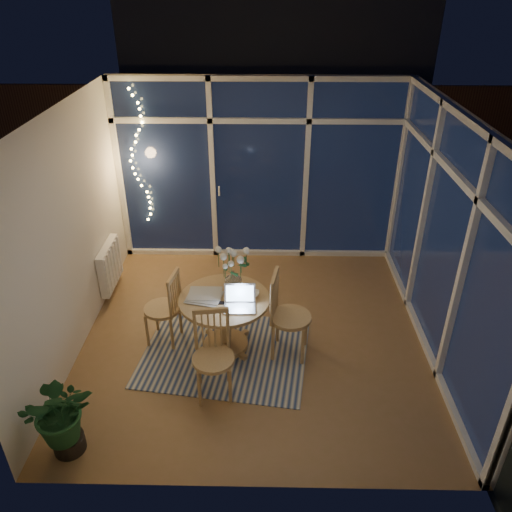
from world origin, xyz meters
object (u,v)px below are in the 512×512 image
object	(u,v)px
laptop	(240,299)
chair_right	(291,315)
chair_front	(213,357)
potted_plant	(63,419)
flower_vase	(233,279)
chair_left	(162,307)
dining_table	(225,323)

from	to	relation	value
laptop	chair_right	bearing A→B (deg)	9.64
chair_front	potted_plant	world-z (taller)	chair_front
laptop	flower_vase	size ratio (longest dim) A/B	1.57
chair_left	potted_plant	distance (m)	1.66
potted_plant	dining_table	bearing A→B (deg)	47.82
chair_left	chair_right	distance (m)	1.45
dining_table	chair_front	bearing A→B (deg)	-94.79
laptop	potted_plant	size ratio (longest dim) A/B	0.44
potted_plant	chair_left	bearing A→B (deg)	69.29
dining_table	flower_vase	distance (m)	0.51
chair_front	laptop	bearing A→B (deg)	58.91
chair_left	dining_table	bearing A→B (deg)	91.31
dining_table	chair_front	xyz separation A→B (m)	(-0.06, -0.72, 0.14)
chair_left	flower_vase	size ratio (longest dim) A/B	4.44
chair_front	flower_vase	world-z (taller)	chair_front
dining_table	chair_left	xyz separation A→B (m)	(-0.72, 0.11, 0.13)
chair_front	laptop	size ratio (longest dim) A/B	2.87
chair_right	flower_vase	world-z (taller)	chair_right
chair_right	potted_plant	bearing A→B (deg)	133.85
laptop	potted_plant	xyz separation A→B (m)	(-1.48, -1.25, -0.42)
chair_left	chair_front	distance (m)	1.06
chair_front	potted_plant	bearing A→B (deg)	-157.35
chair_left	laptop	distance (m)	1.00
chair_right	chair_left	bearing A→B (deg)	92.32
chair_left	chair_right	xyz separation A→B (m)	(1.44, -0.20, 0.05)
laptop	flower_vase	world-z (taller)	laptop
chair_left	flower_vase	xyz separation A→B (m)	(0.80, 0.12, 0.31)
chair_front	flower_vase	bearing A→B (deg)	74.09
chair_right	dining_table	bearing A→B (deg)	93.42
dining_table	chair_front	distance (m)	0.74
chair_left	chair_right	world-z (taller)	chair_right
potted_plant	laptop	bearing A→B (deg)	40.20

